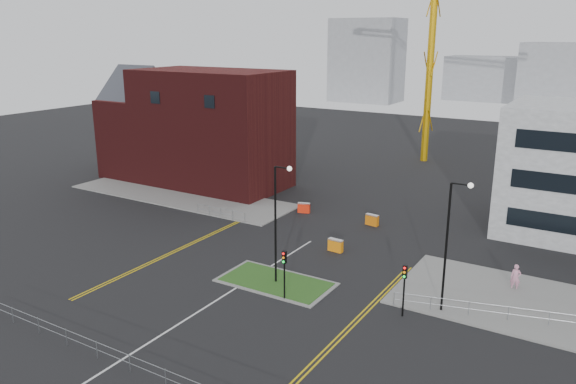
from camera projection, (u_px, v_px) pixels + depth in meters
The scene contains 24 objects.
ground at pixel (185, 320), 36.77m from camera, with size 200.00×200.00×0.00m, color black.
pavement_left at pixel (181, 196), 64.84m from camera, with size 28.00×8.00×0.12m, color slate.
island_kerb at pixel (276, 282), 42.33m from camera, with size 8.60×4.60×0.08m, color slate.
grass_island at pixel (276, 282), 42.33m from camera, with size 8.00×4.00×0.12m, color #23531B.
brick_building at pixel (192, 128), 69.41m from camera, with size 24.20×10.07×14.24m.
streetlamp_island at pixel (278, 215), 40.76m from camera, with size 1.46×0.36×9.18m.
streetlamp_right_near at pixel (450, 237), 36.40m from camera, with size 1.46×0.36×9.18m.
traffic_light_island at pixel (284, 266), 38.99m from camera, with size 0.28×0.33×3.65m.
traffic_light_right at pixel (404, 281), 36.63m from camera, with size 0.28×0.33×3.65m.
railing_front at pixel (113, 353), 31.63m from camera, with size 24.05×0.05×1.10m.
railing_left at pixel (221, 211), 56.86m from camera, with size 6.05×0.05×1.10m.
railing_right at pixel (550, 316), 35.76m from camera, with size 19.05×5.05×1.10m.
centre_line at pixel (204, 308), 38.41m from camera, with size 0.15×30.00×0.01m, color silver.
yellow_left_a at pixel (183, 247), 49.49m from camera, with size 0.12×24.00×0.01m, color gold.
yellow_left_b at pixel (186, 247), 49.34m from camera, with size 0.12×24.00×0.01m, color gold.
yellow_right_a at pixel (355, 319), 36.95m from camera, with size 0.12×20.00×0.01m, color gold.
yellow_right_b at pixel (360, 320), 36.80m from camera, with size 0.12×20.00×0.01m, color gold.
skyline_a at pixel (367, 60), 152.40m from camera, with size 18.00×12.00×22.00m, color gray.
skyline_b at pixel (573, 76), 136.42m from camera, with size 24.00×12.00×16.00m, color gray.
skyline_d at pixel (503, 79), 154.19m from camera, with size 30.00×12.00×12.00m, color gray.
pedestrian at pixel (516, 278), 40.84m from camera, with size 0.73×0.48×1.99m, color pink.
barrier_left at pixel (304, 207), 58.70m from camera, with size 1.34×0.76×1.07m.
barrier_mid at pixel (336, 245), 48.26m from camera, with size 1.35×0.53×1.11m.
barrier_right at pixel (372, 219), 54.84m from camera, with size 1.35×0.62×1.10m.
Camera 1 is at (23.00, -24.73, 18.14)m, focal length 35.00 mm.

